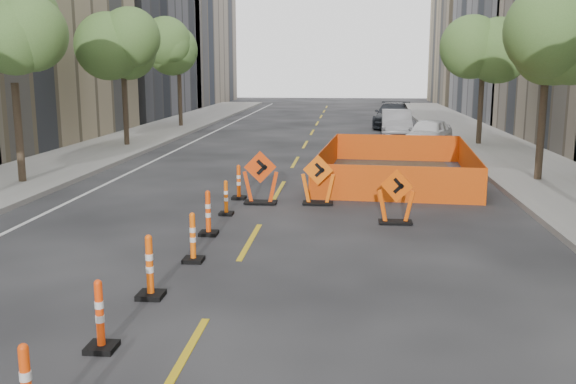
# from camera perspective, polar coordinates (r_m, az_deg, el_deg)

# --- Properties ---
(ground_plane) EXTENTS (140.00, 140.00, 0.00)m
(ground_plane) POSITION_cam_1_polar(r_m,az_deg,el_deg) (10.55, -6.72, -10.16)
(ground_plane) COLOR black
(sidewalk_left) EXTENTS (4.00, 90.00, 0.15)m
(sidewalk_left) POSITION_cam_1_polar(r_m,az_deg,el_deg) (24.59, -21.59, 1.58)
(sidewalk_left) COLOR gray
(sidewalk_left) RESTS_ON ground
(sidewalk_right) EXTENTS (4.00, 90.00, 0.15)m
(sidewalk_right) POSITION_cam_1_polar(r_m,az_deg,el_deg) (22.98, 22.72, 0.88)
(sidewalk_right) COLOR gray
(sidewalk_right) RESTS_ON ground
(bld_left_d) EXTENTS (12.00, 16.00, 14.00)m
(bld_left_d) POSITION_cam_1_polar(r_m,az_deg,el_deg) (52.52, -16.48, 14.15)
(bld_left_d) COLOR #4C4C51
(bld_left_d) RESTS_ON ground
(bld_left_e) EXTENTS (12.00, 20.00, 20.00)m
(bld_left_e) POSITION_cam_1_polar(r_m,az_deg,el_deg) (68.23, -11.35, 16.11)
(bld_left_e) COLOR gray
(bld_left_e) RESTS_ON ground
(bld_right_e) EXTENTS (12.00, 14.00, 16.00)m
(bld_right_e) POSITION_cam_1_polar(r_m,az_deg,el_deg) (69.93, 18.23, 14.01)
(bld_right_e) COLOR tan
(bld_right_e) RESTS_ON ground
(tree_l_b) EXTENTS (2.80, 2.80, 5.95)m
(tree_l_b) POSITION_cam_1_polar(r_m,az_deg,el_deg) (22.27, -23.37, 12.06)
(tree_l_b) COLOR #382B1E
(tree_l_b) RESTS_ON ground
(tree_l_c) EXTENTS (2.80, 2.80, 5.95)m
(tree_l_c) POSITION_cam_1_polar(r_m,az_deg,el_deg) (31.43, -14.50, 12.07)
(tree_l_c) COLOR #382B1E
(tree_l_c) RESTS_ON ground
(tree_l_d) EXTENTS (2.80, 2.80, 5.95)m
(tree_l_d) POSITION_cam_1_polar(r_m,az_deg,el_deg) (40.99, -9.70, 11.96)
(tree_l_d) COLOR #382B1E
(tree_l_d) RESTS_ON ground
(tree_r_b) EXTENTS (2.80, 2.80, 5.95)m
(tree_r_b) POSITION_cam_1_polar(r_m,az_deg,el_deg) (22.51, 22.09, 12.13)
(tree_r_b) COLOR #382B1E
(tree_r_b) RESTS_ON ground
(tree_r_c) EXTENTS (2.80, 2.80, 5.95)m
(tree_r_c) POSITION_cam_1_polar(r_m,az_deg,el_deg) (32.23, 17.00, 11.91)
(tree_r_c) COLOR #382B1E
(tree_r_c) RESTS_ON ground
(channelizer_2) EXTENTS (0.40, 0.40, 1.01)m
(channelizer_2) POSITION_cam_1_polar(r_m,az_deg,el_deg) (9.19, -16.39, -10.46)
(channelizer_2) COLOR #F73E0A
(channelizer_2) RESTS_ON ground
(channelizer_3) EXTENTS (0.43, 0.43, 1.09)m
(channelizer_3) POSITION_cam_1_polar(r_m,az_deg,el_deg) (10.97, -12.20, -6.48)
(channelizer_3) COLOR #F1530A
(channelizer_3) RESTS_ON ground
(channelizer_4) EXTENTS (0.40, 0.40, 1.00)m
(channelizer_4) POSITION_cam_1_polar(r_m,az_deg,el_deg) (12.81, -8.46, -4.00)
(channelizer_4) COLOR #FF620A
(channelizer_4) RESTS_ON ground
(channelizer_5) EXTENTS (0.41, 0.41, 1.04)m
(channelizer_5) POSITION_cam_1_polar(r_m,az_deg,el_deg) (14.77, -7.11, -1.85)
(channelizer_5) COLOR #F6470A
(channelizer_5) RESTS_ON ground
(channelizer_6) EXTENTS (0.36, 0.36, 0.92)m
(channelizer_6) POSITION_cam_1_polar(r_m,az_deg,el_deg) (16.73, -5.53, -0.51)
(channelizer_6) COLOR #E15809
(channelizer_6) RESTS_ON ground
(channelizer_7) EXTENTS (0.40, 0.40, 1.01)m
(channelizer_7) POSITION_cam_1_polar(r_m,az_deg,el_deg) (18.70, -4.40, 0.90)
(channelizer_7) COLOR #E84E09
(channelizer_7) RESTS_ON ground
(chevron_sign_left) EXTENTS (1.10, 0.79, 1.51)m
(chevron_sign_left) POSITION_cam_1_polar(r_m,az_deg,el_deg) (17.97, -2.46, 1.30)
(chevron_sign_left) COLOR #DD3B09
(chevron_sign_left) RESTS_ON ground
(chevron_sign_center) EXTENTS (1.00, 0.68, 1.41)m
(chevron_sign_center) POSITION_cam_1_polar(r_m,az_deg,el_deg) (17.90, 2.68, 1.10)
(chevron_sign_center) COLOR #FC610A
(chevron_sign_center) RESTS_ON ground
(chevron_sign_right) EXTENTS (1.05, 0.85, 1.36)m
(chevron_sign_right) POSITION_cam_1_polar(r_m,az_deg,el_deg) (15.92, 9.60, -0.39)
(chevron_sign_right) COLOR #EA5109
(chevron_sign_right) RESTS_ON ground
(safety_fence) EXTENTS (5.57, 8.77, 1.05)m
(safety_fence) POSITION_cam_1_polar(r_m,az_deg,el_deg) (22.61, 9.62, 2.59)
(safety_fence) COLOR #EB3E0C
(safety_fence) RESTS_ON ground
(parked_car_near) EXTENTS (3.01, 4.45, 1.41)m
(parked_car_near) POSITION_cam_1_polar(r_m,az_deg,el_deg) (30.96, 12.36, 5.09)
(parked_car_near) COLOR white
(parked_car_near) RESTS_ON ground
(parked_car_mid) EXTENTS (1.74, 4.57, 1.49)m
(parked_car_mid) POSITION_cam_1_polar(r_m,az_deg,el_deg) (35.72, 9.61, 6.03)
(parked_car_mid) COLOR gray
(parked_car_mid) RESTS_ON ground
(parked_car_far) EXTENTS (2.91, 5.64, 1.56)m
(parked_car_far) POSITION_cam_1_polar(r_m,az_deg,el_deg) (41.25, 9.31, 6.76)
(parked_car_far) COLOR black
(parked_car_far) RESTS_ON ground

